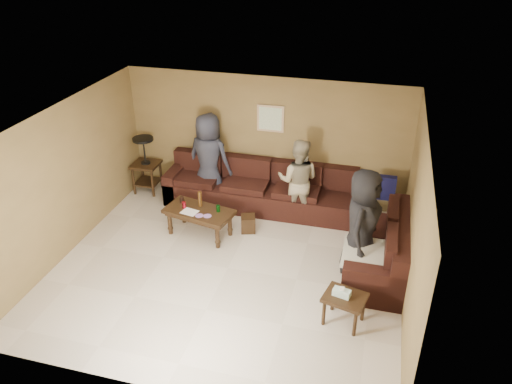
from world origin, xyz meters
TOP-DOWN VIEW (x-y plane):
  - room at (0.00, 0.00)m, footprint 5.60×5.50m
  - sectional_sofa at (0.81, 1.52)m, footprint 4.65×2.90m
  - coffee_table at (-0.79, 0.83)m, footprint 1.30×0.83m
  - end_table_left at (-2.41, 2.11)m, footprint 0.53×0.53m
  - side_table_right at (1.93, -0.77)m, footprint 0.65×0.58m
  - waste_bin at (0.02, 1.16)m, footprint 0.32×0.32m
  - wall_art at (0.10, 2.48)m, footprint 0.52×0.04m
  - person_left at (-1.03, 2.09)m, footprint 0.97×0.71m
  - person_middle at (0.79, 1.83)m, footprint 0.78×0.61m
  - person_right at (2.03, 0.45)m, footprint 0.72×0.97m

SIDE VIEW (x-z plane):
  - waste_bin at x=0.02m, z-range 0.00..0.31m
  - sectional_sofa at x=0.81m, z-range -0.16..0.81m
  - side_table_right at x=1.93m, z-range 0.10..0.71m
  - coffee_table at x=-0.79m, z-range 0.03..0.82m
  - end_table_left at x=-2.41m, z-range 0.03..1.21m
  - person_middle at x=0.79m, z-range 0.00..1.60m
  - person_right at x=2.03m, z-range 0.00..1.81m
  - person_left at x=-1.03m, z-range 0.00..1.82m
  - room at x=0.00m, z-range 0.41..2.91m
  - wall_art at x=0.10m, z-range 1.44..1.96m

